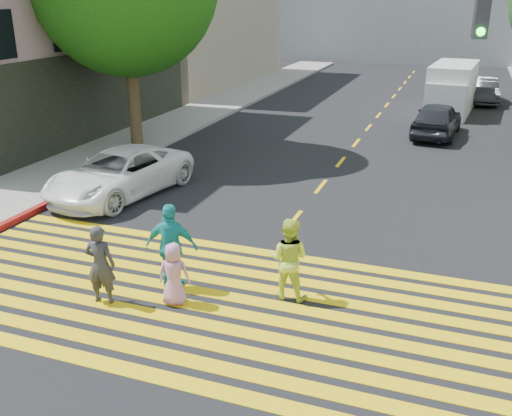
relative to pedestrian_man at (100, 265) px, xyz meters
The scene contains 15 objects.
ground 2.50m from the pedestrian_man, 13.20° to the right, with size 120.00×120.00×0.00m, color black.
sidewalk_left 22.35m from the pedestrian_man, 106.12° to the left, with size 3.00×40.00×0.15m, color gray.
curb_red 7.18m from the pedestrian_man, 130.12° to the left, with size 0.20×8.00×0.16m, color maroon.
crosswalk 2.54m from the pedestrian_man, 17.76° to the left, with size 13.40×5.30×0.01m.
lane_line 22.10m from the pedestrian_man, 84.03° to the left, with size 0.12×34.40×0.01m.
building_left_tan 30.97m from the pedestrian_man, 116.52° to the left, with size 12.00×16.00×10.00m, color tan.
pedestrian_man is the anchor object (origin of this frame).
pedestrian_woman 3.64m from the pedestrian_man, 23.05° to the left, with size 0.82×0.64×1.68m, color #CFE845.
pedestrian_child 1.43m from the pedestrian_man, 17.45° to the left, with size 0.62×0.40×1.27m, color #CF86AE.
pedestrian_extra 1.43m from the pedestrian_man, 44.93° to the left, with size 1.07×0.44×1.82m, color #1EA6AA.
white_sedan 6.46m from the pedestrian_man, 119.52° to the left, with size 2.27×4.92×1.37m, color white.
dark_car_near 17.58m from the pedestrian_man, 72.63° to the left, with size 1.73×4.30×1.46m, color black.
silver_car 30.22m from the pedestrian_man, 79.79° to the left, with size 2.02×4.97×1.44m, color #8E94A5.
dark_car_parked 27.01m from the pedestrian_man, 74.66° to the left, with size 1.49×4.28×1.41m, color #28272E.
white_van 22.91m from the pedestrian_man, 75.90° to the left, with size 2.37×5.34×2.45m.
Camera 1 is at (3.89, -7.73, 5.69)m, focal length 40.00 mm.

